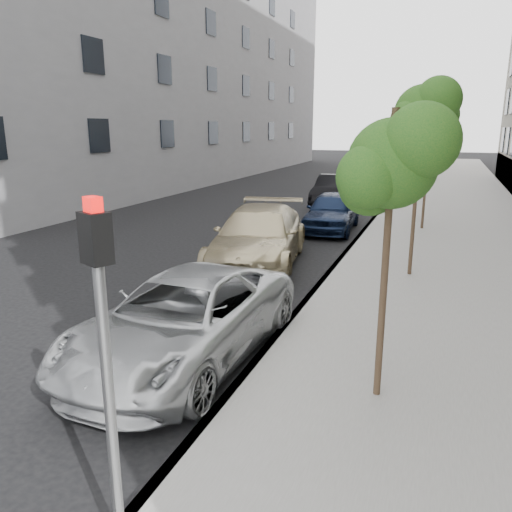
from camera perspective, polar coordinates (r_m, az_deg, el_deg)
The scene contains 12 objects.
ground at distance 7.58m, azimuth -14.09°, elevation -16.95°, with size 160.00×160.00×0.00m, color black.
sidewalk at distance 29.48m, azimuth 21.44°, elevation 6.12°, with size 6.40×72.00×0.14m, color gray.
curb at distance 29.60m, azimuth 15.36°, elevation 6.64°, with size 0.15×72.00×0.14m, color #9E9B93.
tree_near at distance 6.77m, azimuth 15.52°, elevation 10.10°, with size 1.56×1.36×4.07m.
tree_mid at distance 13.24m, azimuth 18.59°, elevation 15.23°, with size 1.70×1.50×4.93m.
tree_far at distance 19.74m, azimuth 19.41°, elevation 14.09°, with size 1.85×1.65×4.78m.
signal_pole at distance 4.43m, azimuth -16.95°, elevation -9.35°, with size 0.29×0.26×3.24m.
minivan at distance 8.67m, azimuth -8.18°, elevation -7.09°, with size 2.42×5.25×1.46m, color silver.
suv at distance 14.32m, azimuth 0.27°, elevation 2.18°, with size 2.33×5.72×1.66m, color #C3B48B.
sedan_blue at distance 19.46m, azimuth 8.66°, elevation 5.08°, with size 1.76×4.38×1.49m, color #101B36.
sedan_black at distance 25.46m, azimuth 8.96°, elevation 7.36°, with size 1.64×4.71×1.55m, color black.
sedan_rear at distance 30.62m, azimuth 12.00°, elevation 8.21°, with size 1.86×4.58×1.33m, color #A9ADB2.
Camera 1 is at (3.85, -5.22, 3.91)m, focal length 35.00 mm.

